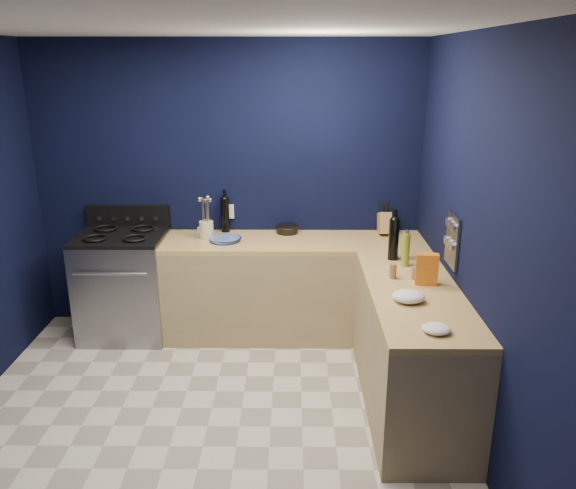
{
  "coord_description": "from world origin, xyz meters",
  "views": [
    {
      "loc": [
        0.58,
        -3.39,
        2.43
      ],
      "look_at": [
        0.55,
        1.0,
        1.0
      ],
      "focal_mm": 35.84,
      "sensor_mm": 36.0,
      "label": 1
    }
  ],
  "objects_px": {
    "utensil_crock": "(207,230)",
    "gas_range": "(125,287)",
    "crouton_bag": "(427,269)",
    "plate_stack": "(225,239)",
    "knife_block": "(384,223)"
  },
  "relations": [
    {
      "from": "utensil_crock",
      "to": "crouton_bag",
      "type": "distance_m",
      "value": 2.02
    },
    {
      "from": "gas_range",
      "to": "crouton_bag",
      "type": "relative_size",
      "value": 4.08
    },
    {
      "from": "gas_range",
      "to": "knife_block",
      "type": "distance_m",
      "value": 2.42
    },
    {
      "from": "gas_range",
      "to": "crouton_bag",
      "type": "height_order",
      "value": "crouton_bag"
    },
    {
      "from": "utensil_crock",
      "to": "plate_stack",
      "type": "bearing_deg",
      "value": -25.02
    },
    {
      "from": "gas_range",
      "to": "plate_stack",
      "type": "height_order",
      "value": "plate_stack"
    },
    {
      "from": "utensil_crock",
      "to": "crouton_bag",
      "type": "bearing_deg",
      "value": -32.12
    },
    {
      "from": "gas_range",
      "to": "crouton_bag",
      "type": "bearing_deg",
      "value": -22.34
    },
    {
      "from": "gas_range",
      "to": "utensil_crock",
      "type": "xyz_separation_m",
      "value": [
        0.75,
        0.06,
        0.52
      ]
    },
    {
      "from": "utensil_crock",
      "to": "gas_range",
      "type": "bearing_deg",
      "value": -175.43
    },
    {
      "from": "plate_stack",
      "to": "knife_block",
      "type": "bearing_deg",
      "value": 9.38
    },
    {
      "from": "gas_range",
      "to": "crouton_bag",
      "type": "xyz_separation_m",
      "value": [
        2.46,
        -1.01,
        0.55
      ]
    },
    {
      "from": "plate_stack",
      "to": "gas_range",
      "type": "bearing_deg",
      "value": 178.84
    },
    {
      "from": "crouton_bag",
      "to": "gas_range",
      "type": "bearing_deg",
      "value": 165.97
    },
    {
      "from": "knife_block",
      "to": "plate_stack",
      "type": "bearing_deg",
      "value": -170.93
    }
  ]
}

